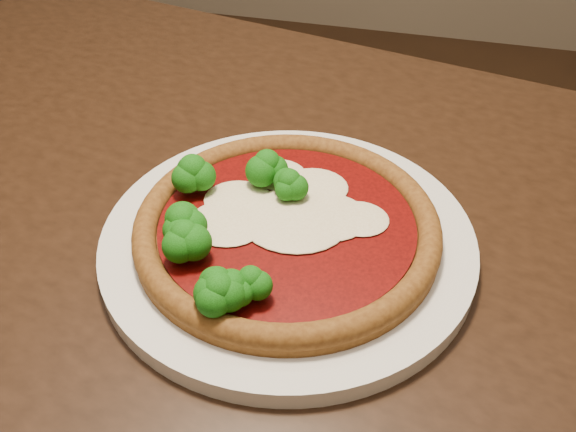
# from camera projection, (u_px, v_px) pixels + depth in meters

# --- Properties ---
(dining_table) EXTENTS (1.38, 1.06, 0.75)m
(dining_table) POSITION_uv_depth(u_px,v_px,m) (237.00, 275.00, 0.72)
(dining_table) COLOR black
(dining_table) RESTS_ON floor
(plate) EXTENTS (0.35, 0.35, 0.02)m
(plate) POSITION_uv_depth(u_px,v_px,m) (288.00, 241.00, 0.61)
(plate) COLOR silver
(plate) RESTS_ON dining_table
(pizza) EXTENTS (0.28, 0.28, 0.06)m
(pizza) POSITION_uv_depth(u_px,v_px,m) (277.00, 225.00, 0.59)
(pizza) COLOR brown
(pizza) RESTS_ON plate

